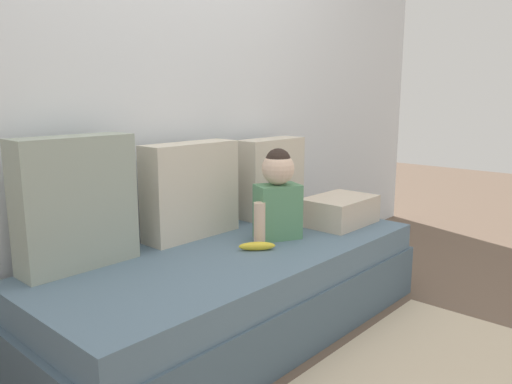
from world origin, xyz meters
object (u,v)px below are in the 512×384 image
couch (237,290)px  throw_pillow_center (191,190)px  throw_pillow_right (271,177)px  banana (257,246)px  throw_pillow_left (76,203)px  folded_blanket (340,210)px  toddler (278,194)px

couch → throw_pillow_center: (0.00, 0.32, 0.44)m
throw_pillow_center → throw_pillow_right: size_ratio=1.13×
throw_pillow_right → banana: throw_pillow_right is taller
couch → throw_pillow_right: (0.61, 0.32, 0.43)m
throw_pillow_left → folded_blanket: bearing=-17.8°
couch → toddler: (0.26, -0.03, 0.43)m
couch → throw_pillow_right: bearing=27.5°
banana → couch: bearing=118.1°
banana → throw_pillow_right: bearing=35.5°
throw_pillow_center → banana: bearing=-83.6°
banana → folded_blanket: 0.66m
folded_blanket → banana: bearing=178.3°
couch → throw_pillow_right: size_ratio=4.35×
folded_blanket → throw_pillow_center: bearing=149.1°
throw_pillow_right → toddler: throw_pillow_right is taller
banana → folded_blanket: folded_blanket is taller
throw_pillow_center → folded_blanket: (0.71, -0.42, -0.16)m
couch → banana: bearing=-61.9°
couch → toddler: size_ratio=4.38×
throw_pillow_center → banana: 0.46m
couch → throw_pillow_left: throw_pillow_left is taller
throw_pillow_center → throw_pillow_right: bearing=0.0°
throw_pillow_center → toddler: size_ratio=1.14×
couch → throw_pillow_center: size_ratio=3.85×
throw_pillow_left → toddler: 0.94m
couch → throw_pillow_left: bearing=152.5°
toddler → throw_pillow_center: bearing=127.5°
toddler → banana: 0.30m
toddler → folded_blanket: bearing=-10.1°
throw_pillow_left → throw_pillow_right: size_ratio=1.20×
banana → folded_blanket: size_ratio=0.42×
throw_pillow_center → throw_pillow_right: 0.61m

